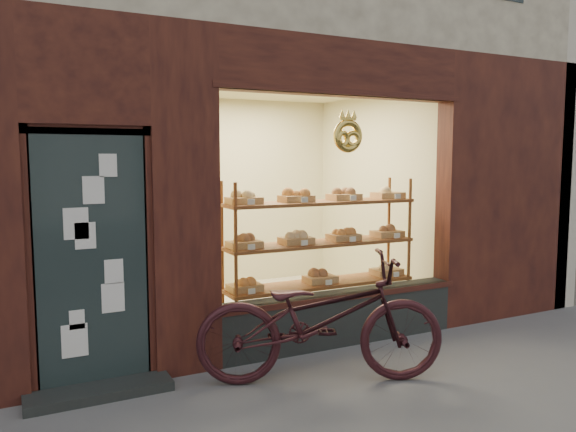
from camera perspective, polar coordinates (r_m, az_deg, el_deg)
display_shelf at (r=6.19m, az=3.30°, el=-4.01°), size 2.20×0.45×1.70m
bicycle at (r=4.90m, az=3.32°, el=-10.38°), size 2.25×1.50×1.12m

